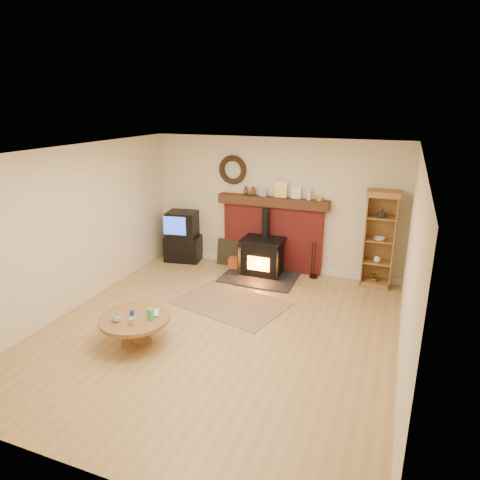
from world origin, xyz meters
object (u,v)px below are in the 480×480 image
at_px(tv_unit, 183,237).
at_px(wood_stove, 262,258).
at_px(coffee_table, 135,322).
at_px(curio_cabinet, 379,239).

bearing_deg(tv_unit, wood_stove, -6.09).
bearing_deg(wood_stove, coffee_table, -105.87).
relative_size(curio_cabinet, coffee_table, 1.82).
bearing_deg(coffee_table, curio_cabinet, 48.09).
height_order(wood_stove, tv_unit, wood_stove).
bearing_deg(curio_cabinet, wood_stove, -172.44).
bearing_deg(tv_unit, curio_cabinet, 1.22).
distance_m(curio_cabinet, coffee_table, 4.45).
bearing_deg(tv_unit, coffee_table, -73.20).
bearing_deg(curio_cabinet, tv_unit, -178.78).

